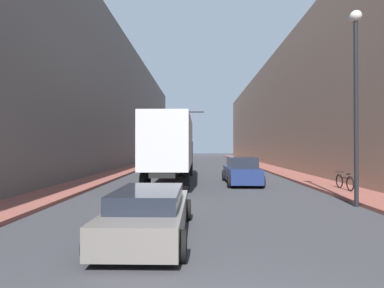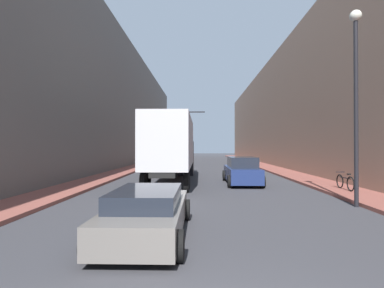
{
  "view_description": "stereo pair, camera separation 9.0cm",
  "coord_description": "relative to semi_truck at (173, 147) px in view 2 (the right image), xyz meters",
  "views": [
    {
      "loc": [
        -0.29,
        -3.04,
        2.31
      ],
      "look_at": [
        -0.59,
        11.83,
        2.44
      ],
      "focal_mm": 28.0,
      "sensor_mm": 36.0,
      "label": 1
    },
    {
      "loc": [
        -0.2,
        -3.04,
        2.31
      ],
      "look_at": [
        -0.59,
        11.83,
        2.44
      ],
      "focal_mm": 28.0,
      "sensor_mm": 36.0,
      "label": 2
    }
  ],
  "objects": [
    {
      "name": "sidewalk_left",
      "position": [
        -5.14,
        13.1,
        -2.18
      ],
      "size": [
        2.34,
        80.0,
        0.15
      ],
      "color": "brown",
      "rests_on": "ground"
    },
    {
      "name": "traffic_signal_gantry",
      "position": [
        -2.35,
        11.7,
        2.09
      ],
      "size": [
        6.22,
        0.35,
        6.27
      ],
      "color": "black",
      "rests_on": "ground"
    },
    {
      "name": "sidewalk_right",
      "position": [
        9.09,
        13.1,
        -2.18
      ],
      "size": [
        2.34,
        80.0,
        0.15
      ],
      "color": "brown",
      "rests_on": "ground"
    },
    {
      "name": "building_right",
      "position": [
        13.26,
        13.1,
        4.21
      ],
      "size": [
        6.0,
        80.0,
        12.93
      ],
      "color": "#997A66",
      "rests_on": "ground"
    },
    {
      "name": "sedan_car",
      "position": [
        0.44,
        -12.24,
        -1.64
      ],
      "size": [
        2.04,
        4.74,
        1.23
      ],
      "color": "slate",
      "rests_on": "ground"
    },
    {
      "name": "street_lamp",
      "position": [
        7.77,
        -8.33,
        2.53
      ],
      "size": [
        0.44,
        0.44,
        7.56
      ],
      "color": "black",
      "rests_on": "ground"
    },
    {
      "name": "semi_truck",
      "position": [
        0.0,
        0.0,
        0.0
      ],
      "size": [
        2.49,
        12.42,
        4.07
      ],
      "color": "silver",
      "rests_on": "ground"
    },
    {
      "name": "suv_car",
      "position": [
        4.36,
        -1.4,
        -1.46
      ],
      "size": [
        2.05,
        4.86,
        1.68
      ],
      "color": "navy",
      "rests_on": "ground"
    },
    {
      "name": "parked_bicycle",
      "position": [
        9.04,
        -4.77,
        -1.72
      ],
      "size": [
        0.44,
        1.82,
        0.86
      ],
      "color": "black",
      "rests_on": "sidewalk_right"
    },
    {
      "name": "building_left",
      "position": [
        -9.31,
        13.1,
        5.07
      ],
      "size": [
        6.0,
        80.0,
        14.63
      ],
      "color": "#66605B",
      "rests_on": "ground"
    }
  ]
}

